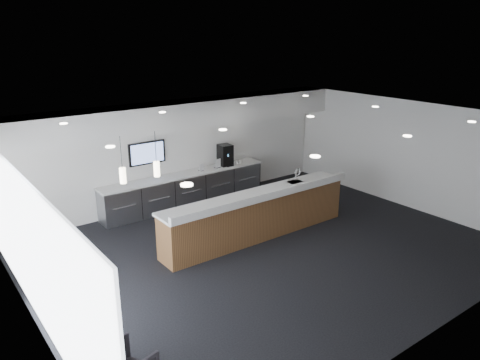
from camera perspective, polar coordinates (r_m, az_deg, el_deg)
ground at (r=10.88m, az=3.33°, el=-8.55°), size 10.00×10.00×0.00m
ceiling at (r=9.91m, az=3.65°, el=7.17°), size 10.00×8.00×0.02m
back_wall at (r=13.46m, az=-7.58°, el=3.40°), size 10.00×0.02×3.00m
left_wall at (r=8.23m, az=-24.46°, el=-7.80°), size 0.02×8.00×3.00m
right_wall at (r=13.94m, az=19.42°, el=3.03°), size 0.02×8.00×3.00m
soffit_bulkhead at (r=12.83m, az=-6.79°, el=7.98°), size 10.00×0.90×0.70m
alcove_panel at (r=13.41m, az=-7.54°, el=3.79°), size 9.80×0.06×1.40m
window_blinds_wall at (r=8.24m, az=-24.19°, el=-7.74°), size 0.04×7.36×2.55m
back_credenza at (r=13.45m, az=-6.65°, el=-1.12°), size 5.06×0.66×0.95m
wall_tv at (r=12.90m, az=-11.27°, el=3.26°), size 1.05×0.08×0.62m
pendant_left at (r=9.45m, az=-10.83°, el=1.67°), size 0.12×0.12×0.30m
pendant_right at (r=9.19m, az=-14.73°, el=0.91°), size 0.12×0.12×0.30m
ceiling_can_lights at (r=9.91m, az=3.64°, el=7.00°), size 7.00×5.00×0.02m
service_counter at (r=11.33m, az=2.15°, el=-4.22°), size 5.15×0.85×1.49m
coffee_machine at (r=13.94m, az=-1.82°, el=3.06°), size 0.39×0.50×0.63m
info_sign_left at (r=13.45m, az=-4.71°, el=1.52°), size 0.15×0.05×0.21m
info_sign_right at (r=13.73m, az=-2.71°, el=2.02°), size 0.20×0.05×0.27m
lounge_guest at (r=7.02m, az=-16.72°, el=-17.51°), size 0.72×0.75×1.73m
cup_0 at (r=14.21m, az=0.03°, el=2.25°), size 0.10×0.10×0.10m
cup_1 at (r=14.13m, az=-0.42°, el=2.15°), size 0.14×0.14×0.10m
cup_2 at (r=14.05m, az=-0.88°, el=2.06°), size 0.13×0.13×0.10m
cup_3 at (r=13.97m, az=-1.35°, el=1.97°), size 0.13×0.13×0.10m
cup_4 at (r=13.89m, az=-1.82°, el=1.87°), size 0.14×0.14×0.10m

